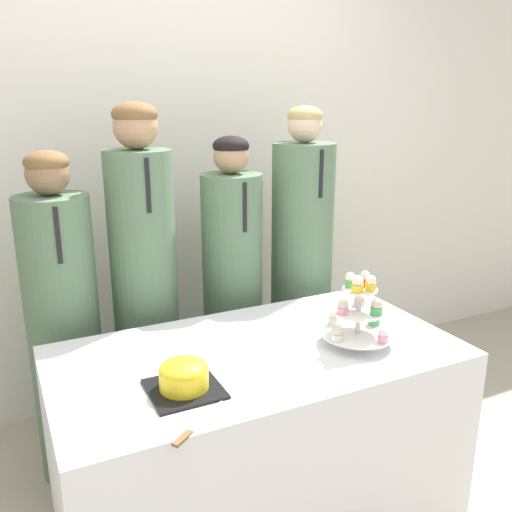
# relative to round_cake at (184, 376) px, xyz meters

# --- Properties ---
(wall_back) EXTENTS (9.00, 0.06, 2.70)m
(wall_back) POSITION_rel_round_cake_xyz_m (0.33, 1.33, 0.55)
(wall_back) COLOR silver
(wall_back) RESTS_ON ground_plane
(table) EXTENTS (1.48, 0.79, 0.74)m
(table) POSITION_rel_round_cake_xyz_m (0.33, 0.15, -0.42)
(table) COLOR white
(table) RESTS_ON ground_plane
(round_cake) EXTENTS (0.22, 0.22, 0.11)m
(round_cake) POSITION_rel_round_cake_xyz_m (0.00, 0.00, 0.00)
(round_cake) COLOR black
(round_cake) RESTS_ON table
(cake_knife) EXTENTS (0.21, 0.16, 0.01)m
(cake_knife) POSITION_rel_round_cake_xyz_m (-0.05, -0.22, -0.05)
(cake_knife) COLOR silver
(cake_knife) RESTS_ON table
(cupcake_stand) EXTENTS (0.28, 0.28, 0.28)m
(cupcake_stand) POSITION_rel_round_cake_xyz_m (0.70, 0.04, 0.08)
(cupcake_stand) COLOR silver
(cupcake_stand) RESTS_ON table
(student_0) EXTENTS (0.30, 0.30, 1.44)m
(student_0) POSITION_rel_round_cake_xyz_m (-0.27, 0.79, -0.12)
(student_0) COLOR #567556
(student_0) RESTS_ON ground_plane
(student_1) EXTENTS (0.29, 0.29, 1.62)m
(student_1) POSITION_rel_round_cake_xyz_m (0.09, 0.79, -0.02)
(student_1) COLOR #567556
(student_1) RESTS_ON ground_plane
(student_2) EXTENTS (0.29, 0.29, 1.47)m
(student_2) POSITION_rel_round_cake_xyz_m (0.51, 0.79, -0.10)
(student_2) COLOR #567556
(student_2) RESTS_ON ground_plane
(student_3) EXTENTS (0.31, 0.31, 1.60)m
(student_3) POSITION_rel_round_cake_xyz_m (0.90, 0.79, -0.04)
(student_3) COLOR #567556
(student_3) RESTS_ON ground_plane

